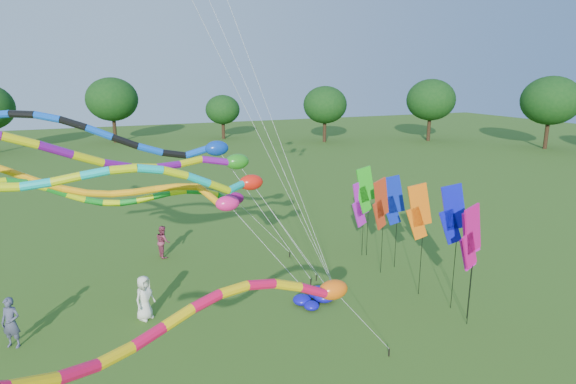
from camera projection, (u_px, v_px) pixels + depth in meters
name	position (u px, v px, depth m)	size (l,w,h in m)	color
ground	(327.00, 360.00, 16.30)	(160.00, 160.00, 0.00)	#2B5516
tree_ring	(412.00, 250.00, 10.57)	(120.07, 118.41, 9.68)	#382314
tube_kite_red	(206.00, 318.00, 10.67)	(13.06, 5.58, 6.28)	black
tube_kite_orange	(110.00, 186.00, 19.55)	(14.84, 5.95, 7.08)	black
tube_kite_purple	(100.00, 154.00, 16.21)	(17.02, 2.54, 8.70)	black
tube_kite_blue	(90.00, 134.00, 19.05)	(16.29, 5.03, 8.86)	black
tube_kite_cyan	(136.00, 180.00, 15.58)	(14.85, 2.63, 8.11)	black
tube_kite_green	(160.00, 196.00, 21.33)	(12.79, 1.44, 6.13)	black
banner_pole_red	(381.00, 204.00, 22.41)	(1.13, 0.44, 4.76)	black
banner_pole_magenta_a	(472.00, 237.00, 17.61)	(1.15, 0.33, 4.87)	black
banner_pole_orange	(419.00, 212.00, 20.20)	(1.14, 0.40, 5.04)	black
banner_pole_magenta_b	(470.00, 240.00, 18.12)	(1.16, 0.23, 4.60)	black
banner_pole_violet	(360.00, 204.00, 24.80)	(1.15, 0.31, 4.13)	black
banner_pole_blue_a	(453.00, 215.00, 18.91)	(1.11, 0.50, 5.30)	black
banner_pole_blue_b	(393.00, 200.00, 23.23)	(1.10, 0.54, 4.72)	black
banner_pole_green	(365.00, 190.00, 24.67)	(1.16, 0.10, 4.87)	black
blue_nylon_heap	(310.00, 298.00, 20.20)	(1.48, 1.65, 0.52)	#110DB4
person_a	(144.00, 298.00, 18.81)	(0.88, 0.57, 1.80)	silver
person_b	(11.00, 323.00, 16.87)	(0.68, 0.45, 1.86)	#43455E
person_c	(163.00, 241.00, 25.24)	(0.83, 0.64, 1.70)	#90344C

